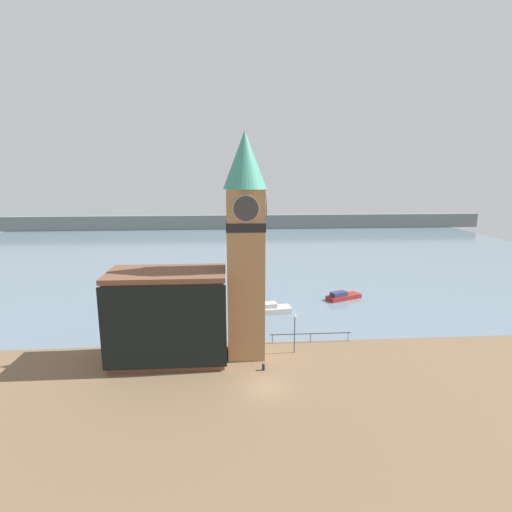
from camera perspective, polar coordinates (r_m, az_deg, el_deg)
ground_plane at (r=39.33m, az=1.41°, el=-18.22°), size 160.00×160.00×0.00m
water at (r=105.88m, az=-2.22°, el=0.99°), size 160.00×120.00×0.00m
far_shoreline at (r=145.04m, az=-2.76°, el=4.88°), size 180.00×3.00×5.00m
pier_railing at (r=48.51m, az=7.80°, el=-11.05°), size 9.70×0.08×1.09m
clock_tower at (r=41.78m, az=-1.53°, el=2.12°), size 4.46×4.46×23.85m
pier_building at (r=43.51m, az=-12.41°, el=-8.38°), size 12.24×6.71×9.72m
boat_near at (r=57.89m, az=2.59°, el=-7.54°), size 4.73×2.75×1.49m
boat_far at (r=65.28m, az=12.26°, el=-5.63°), size 6.10×4.15×1.31m
mooring_bollard_near at (r=42.05m, az=1.07°, el=-15.51°), size 0.31×0.31×0.72m
lamp_post at (r=44.86m, az=5.55°, el=-10.02°), size 0.32×0.32×4.45m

